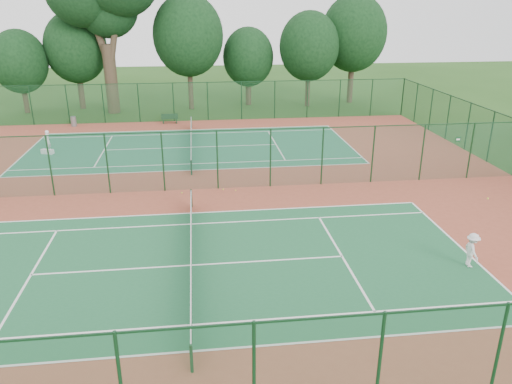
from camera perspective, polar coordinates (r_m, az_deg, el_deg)
ground at (r=29.25m, az=-7.35°, el=0.28°), size 120.00×120.00×0.00m
red_pad at (r=29.25m, az=-7.35°, el=0.29°), size 40.00×36.00×0.01m
court_near at (r=21.05m, az=-7.33°, el=-8.31°), size 23.77×10.97×0.01m
court_far at (r=37.80m, az=-7.37°, el=5.09°), size 23.77×10.97×0.01m
fence_north at (r=46.18m, az=-7.48°, el=10.21°), size 40.00×0.09×3.50m
fence_divider at (r=28.68m, az=-7.52°, el=3.57°), size 40.00×0.09×3.50m
tennis_net_near at (r=20.80m, az=-7.40°, el=-7.04°), size 0.10×12.90×0.97m
tennis_net_far at (r=37.66m, az=-7.40°, el=5.87°), size 0.10×12.90×0.97m
player_near at (r=22.29m, az=23.45°, el=-6.11°), size 0.59×0.98×1.47m
player_far at (r=39.41m, az=-22.73°, el=5.43°), size 0.45×0.61×1.52m
trash_bin at (r=46.73m, az=-20.12°, el=7.58°), size 0.54×0.54×0.85m
bench at (r=45.61m, az=-9.83°, el=8.30°), size 1.47×0.43×0.90m
kit_bag at (r=38.81m, az=-22.73°, el=4.28°), size 0.95×0.63×0.33m
stray_ball_a at (r=28.96m, az=-3.77°, el=0.30°), size 0.07×0.07×0.07m
stray_ball_b at (r=28.80m, az=-2.35°, el=0.20°), size 0.07×0.07×0.07m
stray_ball_c at (r=28.70m, az=-8.47°, el=-0.09°), size 0.07×0.07×0.07m
evergreen_row at (r=52.65m, az=-6.83°, el=9.60°), size 39.00×5.00×12.00m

